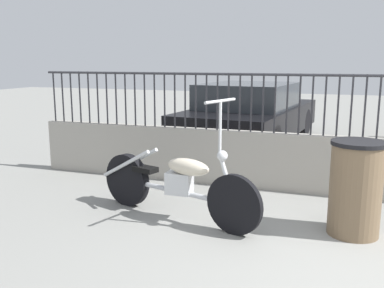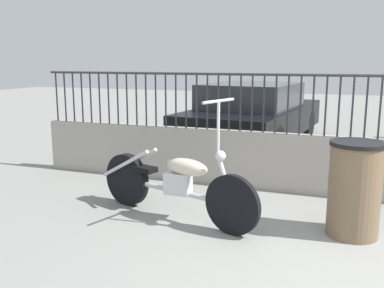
{
  "view_description": "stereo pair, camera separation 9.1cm",
  "coord_description": "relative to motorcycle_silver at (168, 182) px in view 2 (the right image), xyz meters",
  "views": [
    {
      "loc": [
        -0.35,
        -3.45,
        1.73
      ],
      "look_at": [
        -2.09,
        1.5,
        0.7
      ],
      "focal_mm": 40.0,
      "sensor_mm": 36.0,
      "label": 1
    },
    {
      "loc": [
        -0.26,
        -3.42,
        1.73
      ],
      "look_at": [
        -2.09,
        1.5,
        0.7
      ],
      "focal_mm": 40.0,
      "sensor_mm": 36.0,
      "label": 2
    }
  ],
  "objects": [
    {
      "name": "ground_plane",
      "position": [
        2.1,
        -0.79,
        -0.4
      ],
      "size": [
        40.0,
        40.0,
        0.0
      ],
      "primitive_type": "plane",
      "color": "gray"
    },
    {
      "name": "low_wall",
      "position": [
        2.1,
        1.44,
        -0.01
      ],
      "size": [
        9.48,
        0.18,
        0.78
      ],
      "color": "#9E998E",
      "rests_on": "ground_plane"
    },
    {
      "name": "fence_railing",
      "position": [
        2.1,
        1.44,
        0.89
      ],
      "size": [
        9.48,
        0.04,
        0.79
      ],
      "color": "#2D2D33",
      "rests_on": "low_wall"
    },
    {
      "name": "motorcycle_silver",
      "position": [
        0.0,
        0.0,
        0.0
      ],
      "size": [
        2.08,
        0.83,
        1.36
      ],
      "rotation": [
        0.0,
        0.0,
        -0.3
      ],
      "color": "black",
      "rests_on": "ground_plane"
    },
    {
      "name": "trash_bin",
      "position": [
        1.94,
        0.15,
        0.08
      ],
      "size": [
        0.53,
        0.53,
        0.96
      ],
      "color": "brown",
      "rests_on": "ground_plane"
    },
    {
      "name": "car_black",
      "position": [
        -0.03,
        4.48,
        0.25
      ],
      "size": [
        2.31,
        4.52,
        1.28
      ],
      "rotation": [
        0.0,
        0.0,
        1.46
      ],
      "color": "black",
      "rests_on": "ground_plane"
    }
  ]
}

